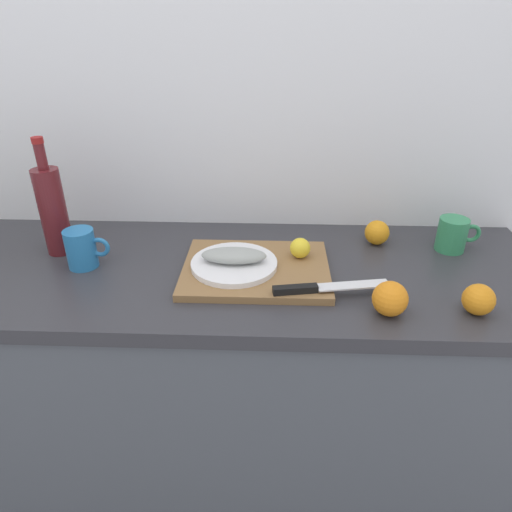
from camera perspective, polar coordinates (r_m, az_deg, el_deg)
name	(u,v)px	position (r m, az deg, el deg)	size (l,w,h in m)	color
ground_plane	(204,480)	(1.90, -6.48, -25.74)	(12.00, 12.00, 0.00)	slate
back_wall	(197,113)	(1.47, -7.35, 17.09)	(3.20, 0.05, 2.50)	white
kitchen_counter	(196,388)	(1.56, -7.39, -15.89)	(2.00, 0.60, 0.90)	#4C5159
cutting_board	(256,269)	(1.24, 0.00, -1.63)	(0.39, 0.31, 0.02)	olive
white_plate	(234,264)	(1.23, -2.72, -0.98)	(0.23, 0.23, 0.01)	white
fish_fillet	(234,255)	(1.22, -2.74, 0.06)	(0.17, 0.07, 0.04)	#999E99
chef_knife	(317,288)	(1.13, 7.50, -3.92)	(0.29, 0.08, 0.02)	silver
lemon_0	(300,248)	(1.27, 5.47, 0.99)	(0.06, 0.06, 0.06)	yellow
wine_bottle	(53,209)	(1.42, -23.81, 5.30)	(0.07, 0.07, 0.33)	#59191E
coffee_mug_0	(453,234)	(1.46, 23.13, 2.46)	(0.12, 0.08, 0.10)	#338C59
coffee_mug_1	(82,249)	(1.34, -20.70, 0.87)	(0.12, 0.08, 0.11)	#2672B2
orange_0	(390,299)	(1.11, 16.22, -5.09)	(0.08, 0.08, 0.08)	orange
orange_1	(479,300)	(1.18, 25.79, -4.86)	(0.07, 0.07, 0.07)	orange
orange_2	(377,232)	(1.43, 14.71, 2.82)	(0.07, 0.07, 0.07)	orange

